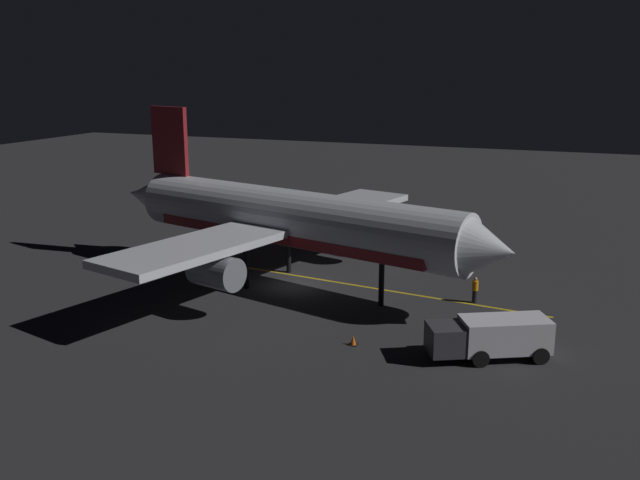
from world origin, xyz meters
TOP-DOWN VIEW (x-y plane):
  - ground_plane at (0.00, 0.00)m, footprint 180.00×180.00m
  - apron_guide_stripe at (-1.66, 4.00)m, footprint 3.69×26.93m
  - airliner at (-0.14, -0.54)m, footprint 28.94×32.83m
  - baggage_truck at (7.67, 14.73)m, footprint 4.77×6.61m
  - catering_truck at (-10.46, -0.22)m, footprint 3.70×6.78m
  - ground_crew_worker at (-0.97, 12.47)m, footprint 0.40×0.40m
  - traffic_cone_near_left at (-8.45, 2.23)m, footprint 0.50×0.50m
  - traffic_cone_near_right at (8.64, 7.35)m, footprint 0.50×0.50m

SIDE VIEW (x-z plane):
  - ground_plane at x=0.00m, z-range -0.20..0.00m
  - apron_guide_stripe at x=-1.66m, z-range 0.00..0.01m
  - traffic_cone_near_left at x=-8.45m, z-range -0.03..0.52m
  - traffic_cone_near_right at x=8.64m, z-range -0.03..0.52m
  - ground_crew_worker at x=-0.97m, z-range 0.02..1.76m
  - baggage_truck at x=7.67m, z-range 0.07..2.27m
  - catering_truck at x=-10.46m, z-range 0.04..2.58m
  - airliner at x=-0.14m, z-range -1.35..10.69m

